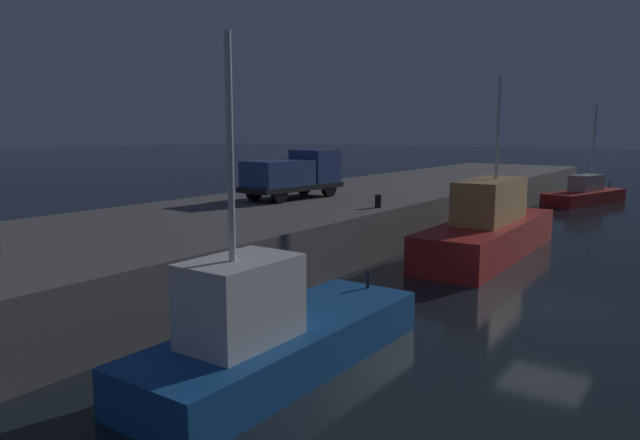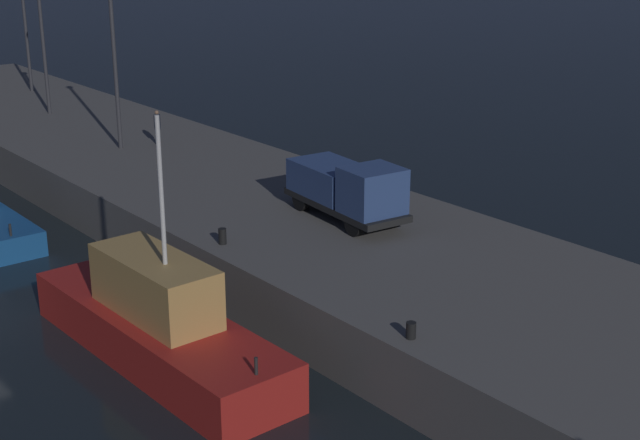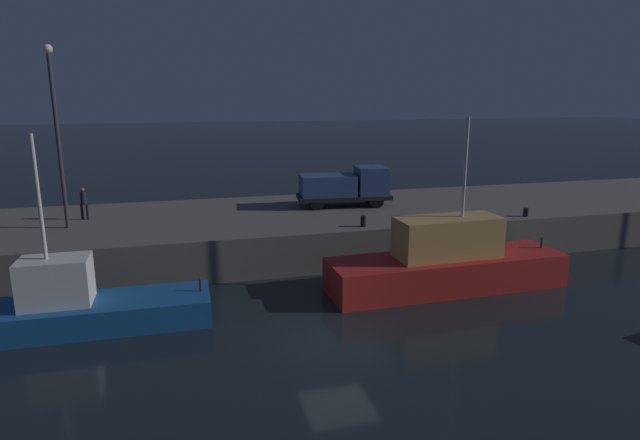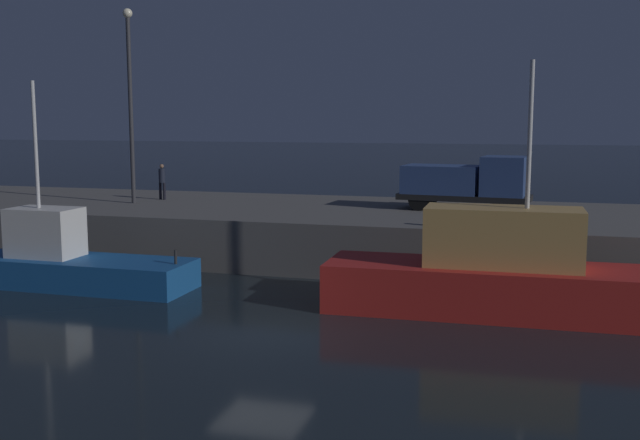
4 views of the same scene
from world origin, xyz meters
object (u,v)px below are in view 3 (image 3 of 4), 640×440
Objects in this scene: utility_truck at (346,186)px; fishing_trawler_red at (447,263)px; lamp_post_central at (56,125)px; bollard_west at (526,212)px; dockworker at (84,201)px; bollard_central at (363,221)px; fishing_boat_white at (90,305)px.

fishing_trawler_red is at bearing -78.28° from utility_truck.
lamp_post_central is 24.89m from bollard_west.
dockworker is at bearing 166.81° from bollard_west.
bollard_central is (-9.51, 0.12, 0.05)m from bollard_west.
dockworker is (-16.64, 9.50, 1.90)m from fishing_trawler_red.
lamp_post_central is at bearing 171.17° from bollard_west.
dockworker is at bearing 98.74° from fishing_boat_white.
fishing_trawler_red is 5.00m from bollard_central.
utility_truck is 5.27m from bollard_central.
bollard_west is at bearing -30.80° from utility_truck.
fishing_trawler_red is 19.44× the size of bollard_central.
dockworker is (0.56, 1.77, -4.15)m from lamp_post_central.
fishing_boat_white is 14.56× the size of bollard_central.
fishing_boat_white reaches higher than bollard_west.
fishing_trawler_red is 15.15m from fishing_boat_white.
utility_truck is at bearing 5.66° from lamp_post_central.
fishing_boat_white is at bearing -81.26° from dockworker.
lamp_post_central reaches higher than dockworker.
bollard_central is at bearing 122.40° from fishing_trawler_red.
fishing_trawler_red reaches higher than utility_truck.
fishing_trawler_red is at bearing 1.13° from fishing_boat_white.
fishing_trawler_red is at bearing -150.06° from bollard_west.
bollard_west is (23.55, -5.52, -0.75)m from dockworker.
lamp_post_central is at bearing -174.34° from utility_truck.
lamp_post_central reaches higher than bollard_central.
bollard_central is at bearing -21.03° from dockworker.
fishing_boat_white is 0.93× the size of lamp_post_central.
utility_truck is 10.13× the size of bollard_central.
utility_truck is 12.22× the size of bollard_west.
fishing_boat_white is at bearing -144.20° from utility_truck.
lamp_post_central is 15.67× the size of bollard_central.
fishing_trawler_red is 1.34× the size of fishing_boat_white.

